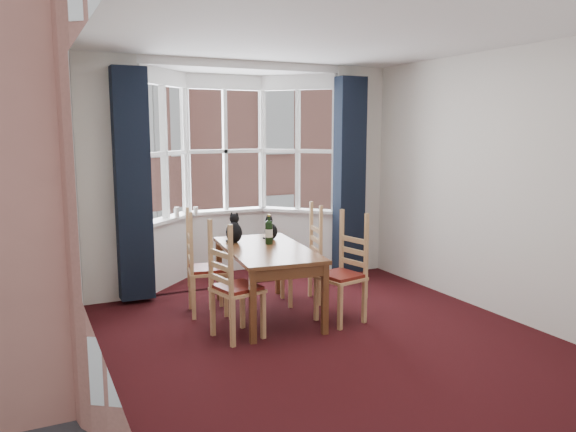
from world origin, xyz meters
TOP-DOWN VIEW (x-y plane):
  - floor at (0.00, 0.00)m, footprint 4.50×4.50m
  - ceiling at (0.00, 0.00)m, footprint 4.50×4.50m
  - wall_left at (-2.00, 0.00)m, footprint 0.00×4.50m
  - wall_right at (2.00, 0.00)m, footprint 0.00×4.50m
  - wall_near at (0.00, -2.25)m, footprint 4.00×0.00m
  - wall_back_pier_left at (-1.65, 2.25)m, footprint 0.70×0.12m
  - wall_back_pier_right at (1.65, 2.25)m, footprint 0.70×0.12m
  - bay_window at (0.00, 2.75)m, footprint 2.76×0.94m
  - curtain_left at (-1.42, 2.07)m, footprint 0.38×0.22m
  - curtain_right at (1.42, 2.07)m, footprint 0.38×0.22m
  - dining_table at (-0.25, 0.99)m, footprint 0.99×1.62m
  - chair_left_near at (-0.85, 0.50)m, footprint 0.48×0.49m
  - chair_left_far at (-0.89, 1.36)m, footprint 0.47×0.49m
  - chair_right_near at (0.44, 0.50)m, footprint 0.48×0.50m
  - chair_right_far at (0.37, 1.24)m, footprint 0.47×0.49m
  - cat_left at (-0.46, 1.43)m, footprint 0.25×0.28m
  - cat_right at (-0.01, 1.43)m, footprint 0.15×0.21m
  - wine_bottle at (-0.15, 1.16)m, footprint 0.08×0.08m
  - candle_tall at (-0.80, 2.60)m, footprint 0.06×0.06m
  - candle_short at (-0.66, 2.63)m, footprint 0.06×0.06m
  - candle_extra at (-0.53, 2.65)m, footprint 0.05×0.05m
  - street at (0.00, 32.25)m, footprint 80.00×80.00m
  - tenement_building at (0.00, 14.01)m, footprint 18.40×7.80m

SIDE VIEW (x-z plane):
  - street at x=0.00m, z-range -6.00..-6.00m
  - floor at x=0.00m, z-range 0.00..0.00m
  - chair_left_near at x=-0.85m, z-range 0.01..0.93m
  - chair_left_far at x=-0.89m, z-range 0.01..0.93m
  - chair_right_near at x=0.44m, z-range 0.01..0.93m
  - chair_right_far at x=0.37m, z-range 0.01..0.93m
  - dining_table at x=-0.25m, z-range 0.29..1.03m
  - cat_right at x=-0.01m, z-range 0.70..0.97m
  - cat_left at x=-0.46m, z-range 0.70..1.03m
  - wine_bottle at x=-0.15m, z-range 0.72..1.04m
  - candle_short at x=-0.66m, z-range 0.87..0.97m
  - candle_extra at x=-0.53m, z-range 0.87..0.98m
  - candle_tall at x=-0.80m, z-range 0.87..1.00m
  - curtain_left at x=-1.42m, z-range 0.05..2.65m
  - curtain_right at x=1.42m, z-range 0.05..2.65m
  - wall_left at x=-2.00m, z-range -0.85..3.65m
  - wall_right at x=2.00m, z-range -0.85..3.65m
  - wall_near at x=0.00m, z-range -0.60..3.40m
  - wall_back_pier_left at x=-1.65m, z-range 0.00..2.80m
  - wall_back_pier_right at x=1.65m, z-range 0.00..2.80m
  - bay_window at x=0.00m, z-range 0.00..2.80m
  - tenement_building at x=0.00m, z-range -6.00..9.20m
  - ceiling at x=0.00m, z-range 2.80..2.80m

